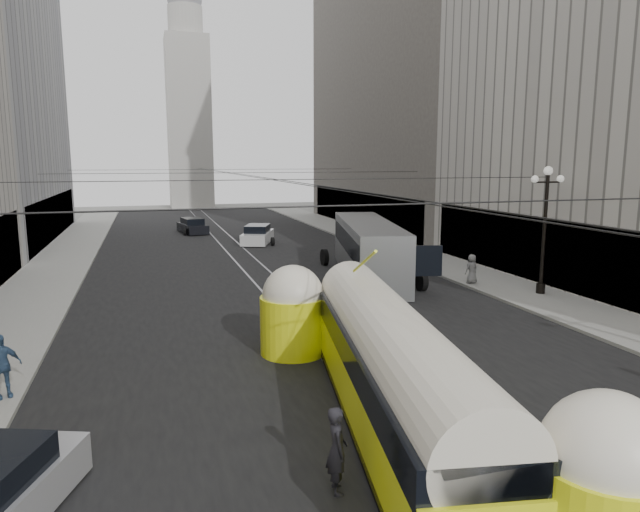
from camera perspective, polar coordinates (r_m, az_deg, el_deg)
road at (r=39.37m, az=-7.39°, el=-0.49°), size 20.00×85.00×0.02m
sidewalk_left at (r=42.68m, az=-24.30°, el=-0.38°), size 4.00×72.00×0.15m
sidewalk_right at (r=46.09m, az=6.74°, el=1.09°), size 4.00×72.00×0.15m
rail_left at (r=39.26m, az=-8.47°, el=-0.54°), size 0.12×85.00×0.04m
rail_right at (r=39.50m, az=-6.32°, el=-0.43°), size 0.12×85.00×0.04m
building_right_far at (r=60.60m, az=9.59°, el=18.44°), size 12.60×32.60×32.60m
distant_tower at (r=86.38m, az=-13.04°, el=14.74°), size 6.00×6.00×31.36m
lamppost_right_mid at (r=30.52m, az=21.57°, el=3.12°), size 1.86×0.44×6.37m
catenary at (r=37.81m, az=-7.15°, el=8.07°), size 25.00×72.00×0.23m
streetcar at (r=15.06m, az=7.10°, el=-10.85°), size 4.45×14.69×3.24m
city_bus at (r=33.55m, az=4.83°, el=0.91°), size 5.51×13.24×3.26m
sedan_white_far at (r=47.48m, az=-6.26°, el=2.10°), size 3.60×5.29×1.55m
sedan_dark_far at (r=55.20m, az=-12.63°, el=2.92°), size 2.72×4.84×1.44m
pedestrian_crossing_a at (r=12.39m, az=1.71°, el=-18.80°), size 0.51×0.72×1.86m
pedestrian_sidewalk_right at (r=32.21m, az=14.93°, el=-1.26°), size 0.86×0.62×1.60m
pedestrian_sidewalk_left at (r=18.69m, az=-29.32°, el=-9.58°), size 1.25×1.00×1.86m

